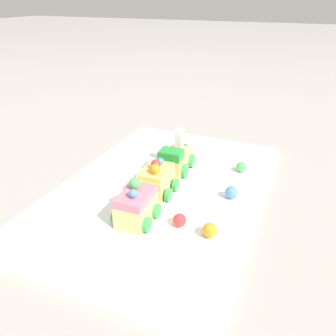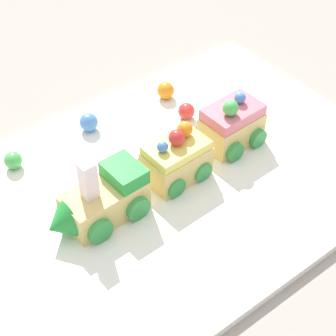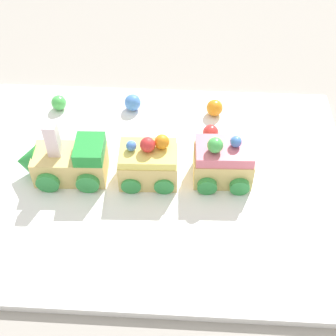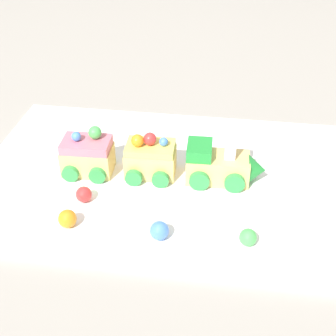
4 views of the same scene
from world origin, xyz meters
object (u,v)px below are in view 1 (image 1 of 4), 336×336
object	(u,v)px
gumball_green	(241,167)
cake_car_lemon	(158,180)
cake_train_locomotive	(177,158)
gumball_orange	(210,230)
gumball_blue	(232,192)
gumball_red	(180,220)
cake_car_strawberry	(136,207)

from	to	relation	value
gumball_green	cake_car_lemon	bearing A→B (deg)	138.74
cake_train_locomotive	gumball_orange	distance (m)	0.25
cake_train_locomotive	gumball_blue	xyz separation A→B (m)	(-0.08, -0.15, -0.01)
cake_train_locomotive	gumball_red	xyz separation A→B (m)	(-0.20, -0.09, -0.01)
cake_train_locomotive	cake_car_lemon	bearing A→B (deg)	179.93
cake_train_locomotive	cake_car_strawberry	xyz separation A→B (m)	(-0.22, -0.01, 0.00)
gumball_blue	gumball_red	world-z (taller)	gumball_blue
gumball_blue	gumball_green	world-z (taller)	gumball_blue
cake_train_locomotive	gumball_red	bearing A→B (deg)	-159.23
gumball_green	gumball_red	size ratio (longest dim) A/B	0.99
cake_train_locomotive	cake_car_lemon	xyz separation A→B (m)	(-0.12, -0.00, 0.00)
cake_train_locomotive	gumball_blue	world-z (taller)	cake_train_locomotive
gumball_green	cake_car_strawberry	bearing A→B (deg)	152.47
gumball_blue	gumball_red	distance (m)	0.14
gumball_green	gumball_orange	size ratio (longest dim) A/B	0.92
gumball_green	cake_train_locomotive	bearing A→B (deg)	106.29
cake_car_lemon	gumball_orange	world-z (taller)	cake_car_lemon
cake_car_lemon	cake_car_strawberry	bearing A→B (deg)	179.96
gumball_orange	cake_car_lemon	bearing A→B (deg)	56.27
cake_train_locomotive	gumball_green	world-z (taller)	cake_train_locomotive
cake_train_locomotive	gumball_green	xyz separation A→B (m)	(0.04, -0.14, -0.01)
cake_car_strawberry	gumball_blue	distance (m)	0.20
gumball_blue	gumball_green	size ratio (longest dim) A/B	1.10
gumball_blue	cake_car_lemon	bearing A→B (deg)	105.11
gumball_green	gumball_orange	world-z (taller)	gumball_orange
cake_car_lemon	gumball_green	distance (m)	0.21
gumball_green	gumball_blue	bearing A→B (deg)	-177.26
cake_car_lemon	gumball_blue	distance (m)	0.15
gumball_green	gumball_red	xyz separation A→B (m)	(-0.24, 0.06, 0.00)
gumball_green	gumball_red	bearing A→B (deg)	166.77
gumball_red	gumball_orange	world-z (taller)	gumball_orange
cake_train_locomotive	gumball_blue	distance (m)	0.17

